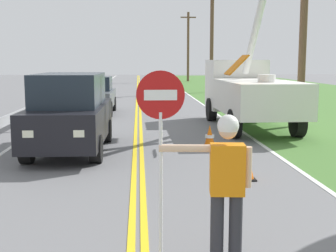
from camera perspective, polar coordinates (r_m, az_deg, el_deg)
name	(u,v)px	position (r m, az deg, el deg)	size (l,w,h in m)	color
centerline_yellow_left	(136,116)	(20.40, -3.94, 1.22)	(0.11, 110.00, 0.01)	yellow
centerline_yellow_right	(140,116)	(20.40, -3.43, 1.23)	(0.11, 110.00, 0.01)	yellow
edge_line_right	(219,116)	(20.71, 6.33, 1.30)	(0.12, 110.00, 0.01)	silver
edge_line_left	(56,117)	(20.72, -13.69, 1.12)	(0.12, 110.00, 0.01)	silver
flagger_worker	(226,181)	(5.49, 7.19, -6.71)	(1.08, 0.28, 1.83)	#2D2D33
stop_sign_paddle	(161,124)	(5.34, -0.93, 0.19)	(0.56, 0.04, 2.33)	silver
utility_bucket_truck	(247,88)	(17.36, 9.76, 4.60)	(2.67, 6.84, 5.57)	white
oncoming_suv_nearest	(70,113)	(12.60, -11.97, 1.63)	(1.98, 4.64, 2.10)	black
oncoming_sedan_second	(93,96)	(21.57, -9.23, 3.72)	(1.96, 4.13, 1.70)	#4C5156
utility_pole_near	(304,4)	(18.03, 16.48, 14.22)	(1.80, 0.28, 8.56)	brown
utility_pole_mid	(212,39)	(35.78, 5.43, 10.60)	(1.80, 0.28, 7.69)	brown
utility_pole_far	(188,45)	(54.79, 2.50, 9.91)	(1.80, 0.28, 7.99)	brown
traffic_cone_lead	(246,164)	(9.67, 9.58, -4.60)	(0.40, 0.40, 0.70)	orange
traffic_cone_mid	(210,138)	(12.69, 5.17, -1.49)	(0.40, 0.40, 0.70)	orange
guardrail_left_shoulder	(24,113)	(17.83, -17.34, 1.54)	(0.10, 32.00, 0.71)	#9EA0A3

